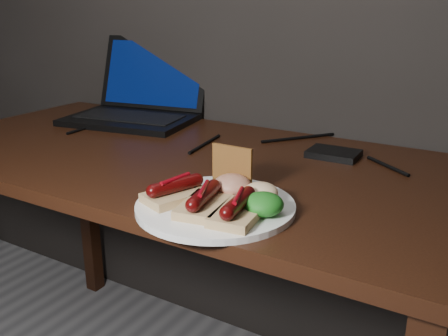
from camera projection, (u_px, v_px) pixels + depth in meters
desk at (177, 187)px, 1.26m from camera, size 1.40×0.70×0.75m
laptop at (139, 102)px, 1.58m from camera, size 0.43×0.40×0.25m
hard_drive at (334, 154)px, 1.20m from camera, size 0.12×0.09×0.02m
desk_cables at (228, 140)px, 1.33m from camera, size 0.91×0.38×0.01m
plate at (215, 206)px, 0.90m from camera, size 0.32×0.32×0.01m
bread_sausage_left at (176, 191)px, 0.91m from camera, size 0.11×0.13×0.04m
bread_sausage_center at (204, 201)px, 0.86m from camera, size 0.09×0.13×0.04m
bread_sausage_right at (238, 209)px, 0.83m from camera, size 0.08×0.12×0.04m
crispbread at (232, 167)px, 0.96m from camera, size 0.08×0.01×0.08m
salad_greens at (263, 204)px, 0.84m from camera, size 0.07×0.07×0.04m
salsa_mound at (232, 185)px, 0.93m from camera, size 0.07×0.07×0.04m
coleslaw_mound at (261, 192)px, 0.90m from camera, size 0.06×0.06×0.04m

